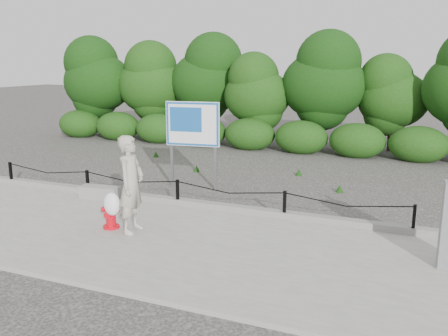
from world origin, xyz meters
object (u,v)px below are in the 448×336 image
pedestrian (130,186)px  fire_hydrant (110,212)px  concrete_block (100,193)px  advertising_sign (192,128)px

pedestrian → fire_hydrant: bearing=84.7°
fire_hydrant → concrete_block: bearing=117.0°
concrete_block → advertising_sign: (1.52, 1.95, 1.38)m
fire_hydrant → pedestrian: (0.48, -0.00, 0.59)m
fire_hydrant → advertising_sign: advertising_sign is taller
fire_hydrant → pedestrian: pedestrian is taller
advertising_sign → fire_hydrant: bearing=-98.7°
advertising_sign → concrete_block: bearing=-135.4°
concrete_block → fire_hydrant: bearing=-47.9°
pedestrian → advertising_sign: advertising_sign is taller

